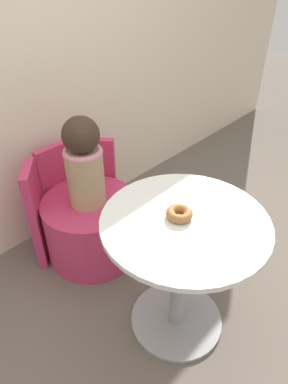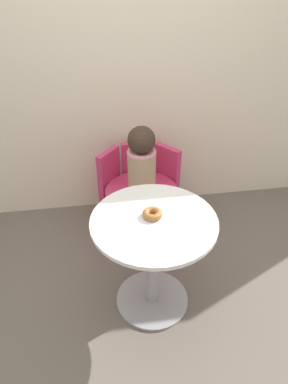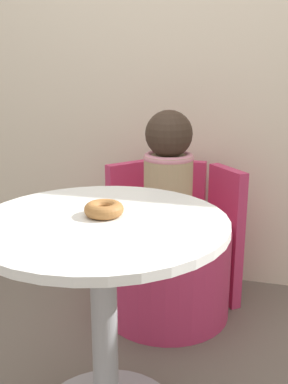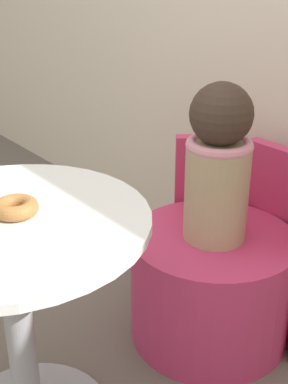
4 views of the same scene
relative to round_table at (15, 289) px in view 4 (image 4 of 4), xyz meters
name	(u,v)px [view 4 (image 4 of 4)]	position (x,y,z in m)	size (l,w,h in m)	color
round_table	(15,289)	(0.00, 0.00, 0.00)	(0.72, 0.72, 0.69)	#99999E
tub_chair	(211,286)	(0.03, 0.71, -0.28)	(0.57, 0.57, 0.40)	#C63360
booth_backrest	(257,234)	(0.03, 0.95, -0.16)	(0.67, 0.24, 0.65)	#C63360
child_figure	(218,164)	(0.03, 0.71, 0.18)	(0.21, 0.21, 0.53)	tan
donut	(15,208)	(0.00, 0.03, 0.23)	(0.11, 0.11, 0.04)	#9E6633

